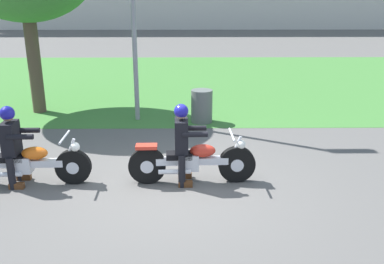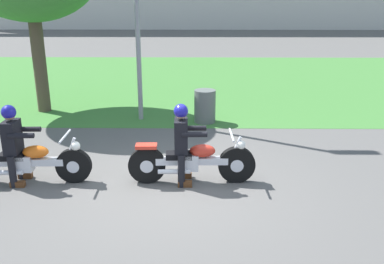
# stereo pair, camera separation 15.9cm
# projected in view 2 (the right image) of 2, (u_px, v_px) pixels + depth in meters

# --- Properties ---
(ground) EXTENTS (120.00, 120.00, 0.00)m
(ground) POSITION_uv_depth(u_px,v_px,m) (169.00, 187.00, 7.08)
(ground) COLOR #565451
(grass_verge) EXTENTS (60.00, 12.00, 0.01)m
(grass_verge) POSITION_uv_depth(u_px,v_px,m) (185.00, 80.00, 15.89)
(grass_verge) COLOR #3D7533
(grass_verge) RESTS_ON ground
(motorcycle_lead) EXTENTS (2.18, 0.66, 0.88)m
(motorcycle_lead) POSITION_uv_depth(u_px,v_px,m) (192.00, 161.00, 7.16)
(motorcycle_lead) COLOR black
(motorcycle_lead) RESTS_ON ground
(rider_lead) EXTENTS (0.56, 0.48, 1.40)m
(rider_lead) POSITION_uv_depth(u_px,v_px,m) (182.00, 138.00, 7.02)
(rider_lead) COLOR black
(rider_lead) RESTS_ON ground
(motorcycle_follow) EXTENTS (2.22, 0.66, 0.86)m
(motorcycle_follow) POSITION_uv_depth(u_px,v_px,m) (27.00, 162.00, 7.15)
(motorcycle_follow) COLOR black
(motorcycle_follow) RESTS_ON ground
(rider_follow) EXTENTS (0.56, 0.48, 1.38)m
(rider_follow) POSITION_uv_depth(u_px,v_px,m) (13.00, 138.00, 7.02)
(rider_follow) COLOR black
(rider_follow) RESTS_ON ground
(trash_can) EXTENTS (0.54, 0.54, 0.83)m
(trash_can) POSITION_uv_depth(u_px,v_px,m) (205.00, 106.00, 10.57)
(trash_can) COLOR #595E5B
(trash_can) RESTS_ON ground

